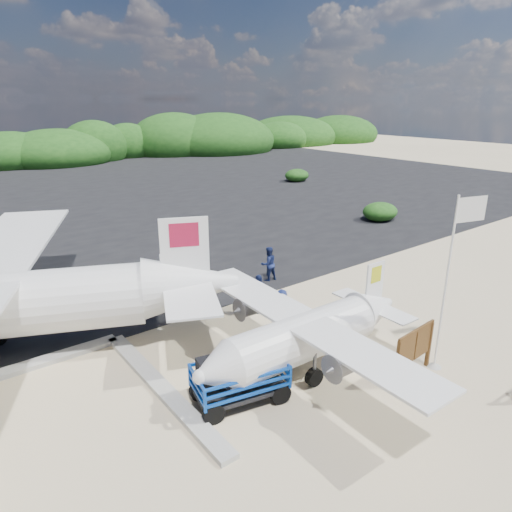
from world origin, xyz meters
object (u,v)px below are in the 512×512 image
(baggage_cart, at_px, (240,401))
(crew_c, at_px, (259,294))
(crew_a, at_px, (281,316))
(flagpole, at_px, (434,366))
(aircraft_large, at_px, (217,201))
(crew_b, at_px, (268,264))
(signboard, at_px, (411,376))

(baggage_cart, height_order, crew_c, crew_c)
(crew_a, height_order, crew_c, crew_a)
(crew_a, distance_m, crew_c, 2.40)
(baggage_cart, bearing_deg, flagpole, -9.37)
(aircraft_large, bearing_deg, flagpole, 96.39)
(flagpole, height_order, crew_b, flagpole)
(crew_a, xyz_separation_m, crew_b, (3.17, 4.60, -0.17))
(flagpole, xyz_separation_m, signboard, (-1.00, 0.13, 0.00))
(baggage_cart, xyz_separation_m, crew_b, (6.14, 6.39, 0.80))
(signboard, xyz_separation_m, aircraft_large, (8.90, 24.56, 0.00))
(crew_c, bearing_deg, crew_b, -141.23)
(signboard, distance_m, aircraft_large, 26.12)
(crew_a, height_order, aircraft_large, aircraft_large)
(baggage_cart, height_order, signboard, signboard)
(baggage_cart, xyz_separation_m, flagpole, (5.77, -2.26, 0.00))
(flagpole, relative_size, crew_c, 3.45)
(signboard, xyz_separation_m, crew_c, (-0.98, 6.17, 0.78))
(flagpole, bearing_deg, crew_b, 87.54)
(flagpole, height_order, crew_a, flagpole)
(crew_c, bearing_deg, aircraft_large, -124.57)
(signboard, bearing_deg, flagpole, -10.95)
(crew_b, bearing_deg, flagpole, 93.51)
(signboard, distance_m, crew_c, 6.30)
(baggage_cart, xyz_separation_m, crew_c, (3.79, 4.04, 0.78))
(aircraft_large, bearing_deg, baggage_cart, 82.78)
(flagpole, xyz_separation_m, aircraft_large, (7.90, 24.68, 0.00))
(flagpole, distance_m, crew_b, 8.70)
(flagpole, xyz_separation_m, crew_b, (0.37, 8.65, 0.80))
(baggage_cart, relative_size, crew_b, 1.68)
(signboard, relative_size, crew_c, 1.25)
(crew_b, xyz_separation_m, crew_c, (-2.34, -2.35, -0.02))
(flagpole, distance_m, crew_a, 5.02)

